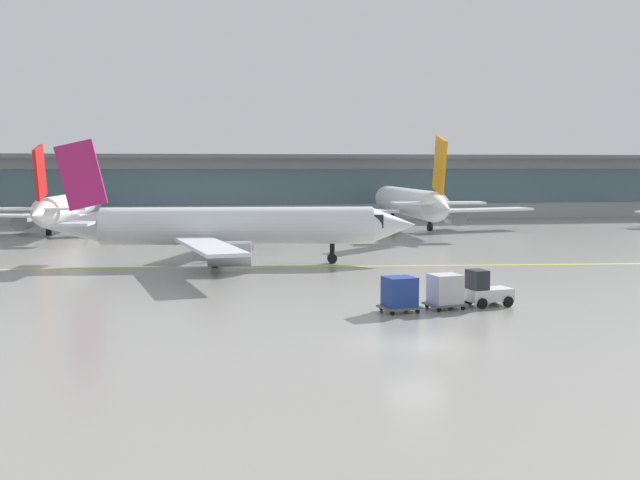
{
  "coord_description": "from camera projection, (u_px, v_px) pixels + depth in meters",
  "views": [
    {
      "loc": [
        -10.07,
        -32.67,
        7.97
      ],
      "look_at": [
        -1.31,
        18.01,
        3.0
      ],
      "focal_mm": 43.22,
      "sensor_mm": 36.0,
      "label": 1
    }
  ],
  "objects": [
    {
      "name": "gate_airplane_2",
      "position": [
        409.0,
        203.0,
        95.41
      ],
      "size": [
        31.54,
        33.91,
        11.24
      ],
      "rotation": [
        0.0,
        0.0,
        1.53
      ],
      "color": "white",
      "rests_on": "ground_plane"
    },
    {
      "name": "ground_plane",
      "position": [
        417.0,
        344.0,
        34.52
      ],
      "size": [
        400.0,
        400.0,
        0.0
      ],
      "primitive_type": "plane",
      "color": "gray"
    },
    {
      "name": "taxiway_centreline_stripe",
      "position": [
        240.0,
        267.0,
        60.62
      ],
      "size": [
        109.46,
        11.63,
        0.01
      ],
      "primitive_type": "cube",
      "rotation": [
        0.0,
        0.0,
        -0.1
      ],
      "color": "yellow",
      "rests_on": "ground_plane"
    },
    {
      "name": "cargo_dolly_lead",
      "position": [
        445.0,
        290.0,
        42.93
      ],
      "size": [
        2.35,
        1.95,
        1.94
      ],
      "rotation": [
        0.0,
        0.0,
        0.18
      ],
      "color": "#595B60",
      "rests_on": "ground_plane"
    },
    {
      "name": "baggage_tug",
      "position": [
        485.0,
        290.0,
        43.83
      ],
      "size": [
        2.81,
        2.0,
        2.1
      ],
      "rotation": [
        0.0,
        0.0,
        0.18
      ],
      "color": "silver",
      "rests_on": "ground_plane"
    },
    {
      "name": "taxiing_regional_jet",
      "position": [
        233.0,
        227.0,
        62.27
      ],
      "size": [
        30.49,
        28.2,
        10.1
      ],
      "rotation": [
        0.0,
        0.0,
        -0.1
      ],
      "color": "silver",
      "rests_on": "ground_plane"
    },
    {
      "name": "cargo_dolly_trailing",
      "position": [
        400.0,
        293.0,
        41.96
      ],
      "size": [
        2.35,
        1.95,
        1.94
      ],
      "rotation": [
        0.0,
        0.0,
        0.18
      ],
      "color": "#595B60",
      "rests_on": "ground_plane"
    },
    {
      "name": "gate_airplane_1",
      "position": [
        69.0,
        208.0,
        90.09
      ],
      "size": [
        28.46,
        30.71,
        10.17
      ],
      "rotation": [
        0.0,
        0.0,
        1.49
      ],
      "color": "white",
      "rests_on": "ground_plane"
    },
    {
      "name": "terminal_concourse",
      "position": [
        256.0,
        186.0,
        114.5
      ],
      "size": [
        205.44,
        11.0,
        9.6
      ],
      "color": "#9EA3A8",
      "rests_on": "ground_plane"
    }
  ]
}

